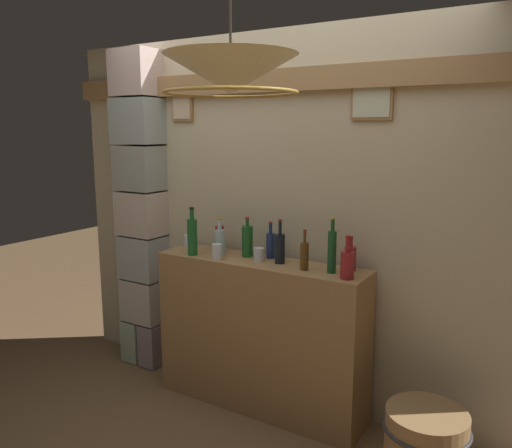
# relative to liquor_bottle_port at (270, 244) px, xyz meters

# --- Properties ---
(panelled_rear_partition) EXTENTS (3.51, 0.15, 2.47)m
(panelled_rear_partition) POSITION_rel_liquor_bottle_port_xyz_m (-0.02, 0.14, 0.20)
(panelled_rear_partition) COLOR beige
(panelled_rear_partition) RESTS_ON ground
(stone_pillar) EXTENTS (0.36, 0.30, 2.40)m
(stone_pillar) POSITION_rel_liquor_bottle_port_xyz_m (-1.14, 0.02, 0.13)
(stone_pillar) COLOR #A6BF9F
(stone_pillar) RESTS_ON ground
(bar_shelf_unit) EXTENTS (1.43, 0.34, 1.01)m
(bar_shelf_unit) POSITION_rel_liquor_bottle_port_xyz_m (-0.02, -0.10, -0.59)
(bar_shelf_unit) COLOR #9E7547
(bar_shelf_unit) RESTS_ON ground
(liquor_bottle_port) EXTENTS (0.06, 0.06, 0.24)m
(liquor_bottle_port) POSITION_rel_liquor_bottle_port_xyz_m (0.00, 0.00, 0.00)
(liquor_bottle_port) COLOR navy
(liquor_bottle_port) RESTS_ON bar_shelf_unit
(liquor_bottle_scotch) EXTENTS (0.07, 0.07, 0.27)m
(liquor_bottle_scotch) POSITION_rel_liquor_bottle_port_xyz_m (-0.15, -0.04, 0.02)
(liquor_bottle_scotch) COLOR #1A5722
(liquor_bottle_scotch) RESTS_ON bar_shelf_unit
(liquor_bottle_gin) EXTENTS (0.05, 0.05, 0.33)m
(liquor_bottle_gin) POSITION_rel_liquor_bottle_port_xyz_m (0.48, -0.11, 0.04)
(liquor_bottle_gin) COLOR #174A26
(liquor_bottle_gin) RESTS_ON bar_shelf_unit
(liquor_bottle_rum) EXTENTS (0.07, 0.07, 0.21)m
(liquor_bottle_rum) POSITION_rel_liquor_bottle_port_xyz_m (0.56, -0.01, -0.01)
(liquor_bottle_rum) COLOR maroon
(liquor_bottle_rum) RESTS_ON bar_shelf_unit
(liquor_bottle_brandy) EXTENTS (0.06, 0.06, 0.24)m
(liquor_bottle_brandy) POSITION_rel_liquor_bottle_port_xyz_m (-0.40, -0.02, 0.00)
(liquor_bottle_brandy) COLOR maroon
(liquor_bottle_brandy) RESTS_ON bar_shelf_unit
(liquor_bottle_sherry) EXTENTS (0.06, 0.06, 0.28)m
(liquor_bottle_sherry) POSITION_rel_liquor_bottle_port_xyz_m (0.12, -0.08, 0.01)
(liquor_bottle_sherry) COLOR black
(liquor_bottle_sherry) RESTS_ON bar_shelf_unit
(liquor_bottle_whiskey) EXTENTS (0.08, 0.08, 0.25)m
(liquor_bottle_whiskey) POSITION_rel_liquor_bottle_port_xyz_m (0.60, -0.18, -0.00)
(liquor_bottle_whiskey) COLOR maroon
(liquor_bottle_whiskey) RESTS_ON bar_shelf_unit
(liquor_bottle_vermouth) EXTENTS (0.07, 0.07, 0.32)m
(liquor_bottle_vermouth) POSITION_rel_liquor_bottle_port_xyz_m (-0.49, -0.20, 0.04)
(liquor_bottle_vermouth) COLOR #1A5825
(liquor_bottle_vermouth) RESTS_ON bar_shelf_unit
(liquor_bottle_amaro) EXTENTS (0.07, 0.07, 0.25)m
(liquor_bottle_amaro) POSITION_rel_liquor_bottle_port_xyz_m (-0.33, -0.10, 0.00)
(liquor_bottle_amaro) COLOR #A9C7D2
(liquor_bottle_amaro) RESTS_ON bar_shelf_unit
(liquor_bottle_vodka) EXTENTS (0.05, 0.05, 0.25)m
(liquor_bottle_vodka) POSITION_rel_liquor_bottle_port_xyz_m (0.32, -0.14, -0.00)
(liquor_bottle_vodka) COLOR #5A3914
(liquor_bottle_vodka) RESTS_ON bar_shelf_unit
(glass_tumbler_rocks) EXTENTS (0.06, 0.06, 0.09)m
(glass_tumbler_rocks) POSITION_rel_liquor_bottle_port_xyz_m (-0.67, -0.02, -0.05)
(glass_tumbler_rocks) COLOR silver
(glass_tumbler_rocks) RESTS_ON bar_shelf_unit
(glass_tumbler_highball) EXTENTS (0.07, 0.07, 0.08)m
(glass_tumbler_highball) POSITION_rel_liquor_bottle_port_xyz_m (-0.03, -0.10, -0.05)
(glass_tumbler_highball) COLOR silver
(glass_tumbler_highball) RESTS_ON bar_shelf_unit
(glass_tumbler_shot) EXTENTS (0.07, 0.07, 0.10)m
(glass_tumbler_shot) POSITION_rel_liquor_bottle_port_xyz_m (-0.28, -0.21, -0.04)
(glass_tumbler_shot) COLOR silver
(glass_tumbler_shot) RESTS_ON bar_shelf_unit
(pendant_lamp) EXTENTS (0.64, 0.64, 0.48)m
(pendant_lamp) POSITION_rel_liquor_bottle_port_xyz_m (0.23, -0.77, 0.99)
(pendant_lamp) COLOR beige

